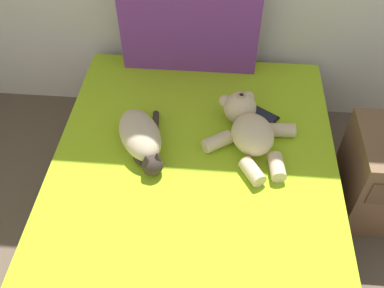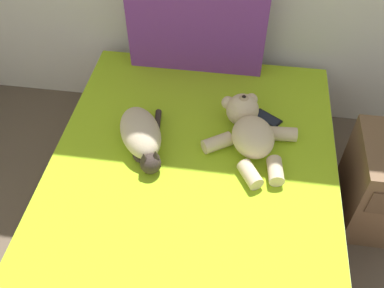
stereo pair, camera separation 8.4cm
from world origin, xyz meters
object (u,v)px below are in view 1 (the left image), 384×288
at_px(teddy_bear, 249,127).
at_px(bed, 191,217).
at_px(patterned_cushion, 190,25).
at_px(cat, 141,137).
at_px(cell_phone, 264,115).

bearing_deg(teddy_bear, bed, -126.87).
relative_size(patterned_cushion, cat, 1.75).
bearing_deg(cell_phone, teddy_bear, -118.44).
xyz_separation_m(patterned_cushion, teddy_bear, (0.34, -0.59, -0.19)).
distance_m(patterned_cushion, cat, 0.75).
bearing_deg(bed, teddy_bear, 53.13).
relative_size(teddy_bear, cell_phone, 3.45).
bearing_deg(cell_phone, patterned_cushion, 135.94).
relative_size(bed, patterned_cushion, 2.65).
bearing_deg(teddy_bear, cat, -168.45).
height_order(bed, cell_phone, cell_phone).
distance_m(bed, cell_phone, 0.66).
relative_size(patterned_cushion, teddy_bear, 1.37).
bearing_deg(cell_phone, bed, -124.25).
xyz_separation_m(bed, teddy_bear, (0.26, 0.34, 0.31)).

